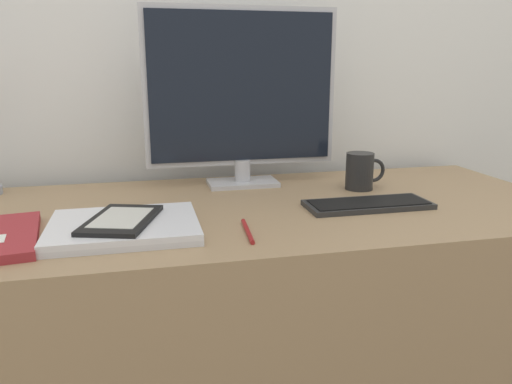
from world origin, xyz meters
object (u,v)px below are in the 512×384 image
object	(u,v)px
ereader	(121,220)
laptop	(124,227)
keyboard	(368,204)
monitor	(242,94)
coffee_mug	(361,171)
pen	(248,231)

from	to	relation	value
ereader	laptop	bearing A→B (deg)	40.19
keyboard	laptop	distance (m)	0.56
monitor	coffee_mug	distance (m)	0.38
monitor	coffee_mug	xyz separation A→B (m)	(0.30, -0.12, -0.20)
keyboard	pen	size ratio (longest dim) A/B	2.15
keyboard	laptop	xyz separation A→B (m)	(-0.56, -0.06, 0.00)
laptop	keyboard	bearing A→B (deg)	6.01
monitor	keyboard	size ratio (longest dim) A/B	1.77
monitor	pen	size ratio (longest dim) A/B	3.79
laptop	ereader	world-z (taller)	ereader
keyboard	coffee_mug	distance (m)	0.18
laptop	coffee_mug	xyz separation A→B (m)	(0.61, 0.23, 0.04)
ereader	coffee_mug	size ratio (longest dim) A/B	1.99
keyboard	ereader	xyz separation A→B (m)	(-0.56, -0.06, 0.02)
ereader	coffee_mug	world-z (taller)	coffee_mug
ereader	keyboard	bearing A→B (deg)	6.33
ereader	pen	world-z (taller)	ereader
ereader	coffee_mug	distance (m)	0.66
monitor	laptop	size ratio (longest dim) A/B	1.79
coffee_mug	monitor	bearing A→B (deg)	158.20
coffee_mug	pen	bearing A→B (deg)	-142.17
coffee_mug	ereader	bearing A→B (deg)	-159.39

